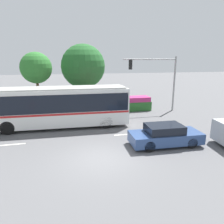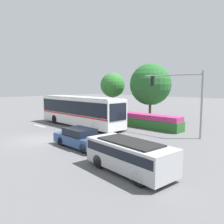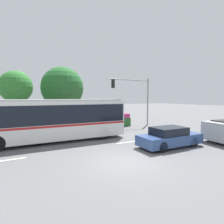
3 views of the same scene
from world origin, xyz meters
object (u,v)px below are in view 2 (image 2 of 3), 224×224
object	(u,v)px
city_bus	(80,109)
street_tree_centre	(150,84)
traffic_light_pole	(184,92)
sedan_foreground	(80,138)
suv_left_lane	(130,154)
street_tree_left	(113,85)

from	to	relation	value
city_bus	street_tree_centre	bearing A→B (deg)	71.88
traffic_light_pole	street_tree_centre	distance (m)	9.06
sedan_foreground	traffic_light_pole	distance (m)	9.60
street_tree_centre	traffic_light_pole	bearing A→B (deg)	-37.56
city_bus	traffic_light_pole	bearing A→B (deg)	18.35
city_bus	street_tree_centre	world-z (taller)	street_tree_centre
street_tree_centre	suv_left_lane	bearing A→B (deg)	-58.72
traffic_light_pole	street_tree_left	xyz separation A→B (m)	(-12.23, 4.06, 0.60)
city_bus	street_tree_left	distance (m)	7.81
traffic_light_pole	street_tree_centre	xyz separation A→B (m)	(-7.16, 5.50, 0.69)
city_bus	sedan_foreground	distance (m)	8.65
sedan_foreground	traffic_light_pole	bearing A→B (deg)	69.10
sedan_foreground	street_tree_centre	world-z (taller)	street_tree_centre
city_bus	suv_left_lane	distance (m)	13.94
suv_left_lane	traffic_light_pole	xyz separation A→B (m)	(-2.02, 9.60, 2.82)
suv_left_lane	street_tree_left	size ratio (longest dim) A/B	0.84
city_bus	street_tree_left	size ratio (longest dim) A/B	1.90
suv_left_lane	sedan_foreground	bearing A→B (deg)	173.72
city_bus	traffic_light_pole	xyz separation A→B (m)	(10.25, 3.05, 1.97)
suv_left_lane	street_tree_centre	distance (m)	18.02
suv_left_lane	traffic_light_pole	bearing A→B (deg)	108.22
traffic_light_pole	sedan_foreground	bearing A→B (deg)	67.16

